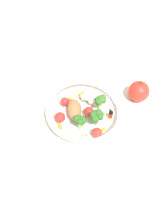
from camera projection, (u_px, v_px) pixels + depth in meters
The scene contains 4 objects.
ground_plane at pixel (83, 113), 0.80m from camera, with size 2.40×2.40×0.00m, color silver.
food_container at pixel (84, 110), 0.77m from camera, with size 0.24×0.24×0.07m.
loose_apple at pixel (139, 91), 0.81m from camera, with size 0.07×0.07×0.08m.
folded_napkin at pixel (11, 116), 0.79m from camera, with size 0.12×0.14×0.01m, color silver.
Camera 1 is at (-0.44, 0.14, 0.65)m, focal length 39.64 mm.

